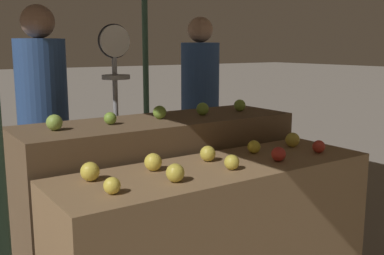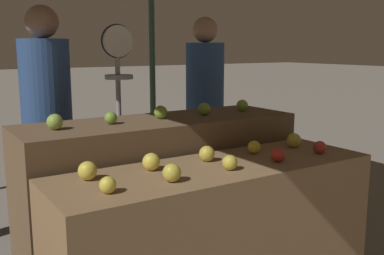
% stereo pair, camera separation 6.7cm
% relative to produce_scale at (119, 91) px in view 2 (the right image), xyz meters
% --- Properties ---
extents(display_counter_front, '(1.74, 0.55, 0.88)m').
position_rel_produce_scale_xyz_m(display_counter_front, '(0.01, -1.19, -0.73)').
color(display_counter_front, olive).
rests_on(display_counter_front, ground_plane).
extents(display_counter_back, '(1.74, 0.55, 1.04)m').
position_rel_produce_scale_xyz_m(display_counter_back, '(0.01, -0.59, -0.65)').
color(display_counter_back, brown).
rests_on(display_counter_back, ground_plane).
extents(apple_front_0, '(0.07, 0.07, 0.07)m').
position_rel_produce_scale_xyz_m(apple_front_0, '(-0.63, -1.30, -0.25)').
color(apple_front_0, yellow).
rests_on(apple_front_0, display_counter_front).
extents(apple_front_1, '(0.09, 0.09, 0.09)m').
position_rel_produce_scale_xyz_m(apple_front_1, '(-0.32, -1.31, -0.24)').
color(apple_front_1, gold).
rests_on(apple_front_1, display_counter_front).
extents(apple_front_2, '(0.08, 0.08, 0.08)m').
position_rel_produce_scale_xyz_m(apple_front_2, '(0.02, -1.29, -0.25)').
color(apple_front_2, gold).
rests_on(apple_front_2, display_counter_front).
extents(apple_front_3, '(0.08, 0.08, 0.08)m').
position_rel_produce_scale_xyz_m(apple_front_3, '(0.33, -1.30, -0.25)').
color(apple_front_3, '#B72D23').
rests_on(apple_front_3, display_counter_front).
extents(apple_front_4, '(0.07, 0.07, 0.07)m').
position_rel_produce_scale_xyz_m(apple_front_4, '(0.66, -1.29, -0.25)').
color(apple_front_4, red).
rests_on(apple_front_4, display_counter_front).
extents(apple_front_5, '(0.09, 0.09, 0.09)m').
position_rel_produce_scale_xyz_m(apple_front_5, '(-0.63, -1.08, -0.24)').
color(apple_front_5, yellow).
rests_on(apple_front_5, display_counter_front).
extents(apple_front_6, '(0.09, 0.09, 0.09)m').
position_rel_produce_scale_xyz_m(apple_front_6, '(-0.31, -1.09, -0.24)').
color(apple_front_6, yellow).
rests_on(apple_front_6, display_counter_front).
extents(apple_front_7, '(0.08, 0.08, 0.08)m').
position_rel_produce_scale_xyz_m(apple_front_7, '(0.02, -1.09, -0.25)').
color(apple_front_7, gold).
rests_on(apple_front_7, display_counter_front).
extents(apple_front_8, '(0.08, 0.08, 0.08)m').
position_rel_produce_scale_xyz_m(apple_front_8, '(0.35, -1.09, -0.25)').
color(apple_front_8, gold).
rests_on(apple_front_8, display_counter_front).
extents(apple_front_9, '(0.09, 0.09, 0.09)m').
position_rel_produce_scale_xyz_m(apple_front_9, '(0.65, -1.10, -0.24)').
color(apple_front_9, gold).
rests_on(apple_front_9, display_counter_front).
extents(apple_back_0, '(0.09, 0.09, 0.09)m').
position_rel_produce_scale_xyz_m(apple_back_0, '(-0.64, -0.60, -0.08)').
color(apple_back_0, '#8EB247').
rests_on(apple_back_0, display_counter_back).
extents(apple_back_1, '(0.07, 0.07, 0.07)m').
position_rel_produce_scale_xyz_m(apple_back_1, '(-0.31, -0.60, -0.09)').
color(apple_back_1, '#7AA338').
rests_on(apple_back_1, display_counter_back).
extents(apple_back_2, '(0.08, 0.08, 0.08)m').
position_rel_produce_scale_xyz_m(apple_back_2, '(0.02, -0.58, -0.09)').
color(apple_back_2, '#7AA338').
rests_on(apple_back_2, display_counter_back).
extents(apple_back_3, '(0.08, 0.08, 0.08)m').
position_rel_produce_scale_xyz_m(apple_back_3, '(0.33, -0.61, -0.09)').
color(apple_back_3, '#7AA338').
rests_on(apple_back_3, display_counter_back).
extents(apple_back_4, '(0.08, 0.08, 0.08)m').
position_rel_produce_scale_xyz_m(apple_back_4, '(0.65, -0.60, -0.09)').
color(apple_back_4, '#84AD3D').
rests_on(apple_back_4, display_counter_back).
extents(produce_scale, '(0.24, 0.20, 1.64)m').
position_rel_produce_scale_xyz_m(produce_scale, '(0.00, 0.00, 0.00)').
color(produce_scale, '#99999E').
rests_on(produce_scale, ground_plane).
extents(person_vendor_at_scale, '(0.43, 0.43, 1.77)m').
position_rel_produce_scale_xyz_m(person_vendor_at_scale, '(-0.45, 0.27, -0.14)').
color(person_vendor_at_scale, '#2D2D38').
rests_on(person_vendor_at_scale, ground_plane).
extents(person_customer_left, '(0.44, 0.44, 1.75)m').
position_rel_produce_scale_xyz_m(person_customer_left, '(1.04, 0.42, -0.16)').
color(person_customer_left, '#2D2D38').
rests_on(person_customer_left, ground_plane).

